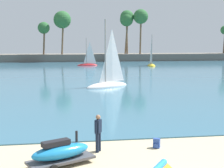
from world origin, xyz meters
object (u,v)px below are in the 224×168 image
watercraft_on_trailer (61,153)px  sailboat_mid_bay (151,63)px  person_rigging_by_gear (98,132)px  backpack_by_trailer (157,143)px  sailboat_toward_headland (108,80)px  sailboat_near_shore (88,63)px

watercraft_on_trailer → sailboat_mid_bay: 54.06m
person_rigging_by_gear → backpack_by_trailer: (2.69, 0.13, -0.69)m
person_rigging_by_gear → sailboat_toward_headland: 20.92m
sailboat_near_shore → sailboat_mid_bay: sailboat_mid_bay is taller
person_rigging_by_gear → sailboat_toward_headland: size_ratio=0.22×
watercraft_on_trailer → person_rigging_by_gear: bearing=40.8°
watercraft_on_trailer → backpack_by_trailer: 4.60m
backpack_by_trailer → sailboat_near_shore: sailboat_near_shore is taller
watercraft_on_trailer → person_rigging_by_gear: 2.19m
watercraft_on_trailer → backpack_by_trailer: watercraft_on_trailer is taller
sailboat_near_shore → watercraft_on_trailer: bearing=-95.5°
sailboat_mid_bay → sailboat_toward_headland: sailboat_toward_headland is taller
sailboat_near_shore → person_rigging_by_gear: bearing=-93.8°
sailboat_near_shore → sailboat_mid_bay: size_ratio=0.90×
watercraft_on_trailer → backpack_by_trailer: bearing=19.6°
watercraft_on_trailer → person_rigging_by_gear: size_ratio=1.67×
watercraft_on_trailer → sailboat_mid_bay: (17.61, 51.11, 0.14)m
watercraft_on_trailer → person_rigging_by_gear: person_rigging_by_gear is taller
sailboat_mid_bay → sailboat_near_shore: bearing=165.8°
backpack_by_trailer → watercraft_on_trailer: bearing=-160.4°
backpack_by_trailer → sailboat_mid_bay: bearing=75.0°
sailboat_mid_bay → sailboat_toward_headland: size_ratio=0.87×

